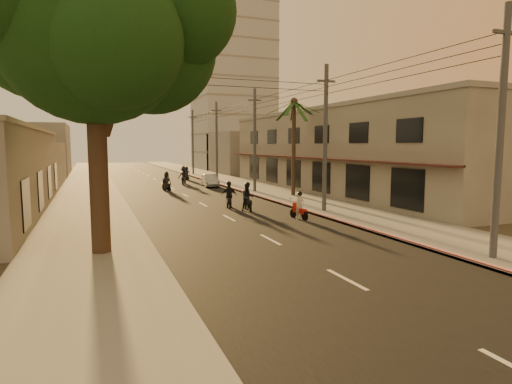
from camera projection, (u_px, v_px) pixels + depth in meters
ground at (290, 250)px, 16.97m from camera, size 160.00×160.00×0.00m
road at (185, 195)px, 35.50m from camera, size 10.00×140.00×0.02m
sidewalk_right at (268, 191)px, 38.20m from camera, size 5.00×140.00×0.12m
sidewalk_left at (88, 199)px, 32.79m from camera, size 5.00×140.00×0.12m
curb_stripe at (265, 198)px, 32.69m from camera, size 0.20×60.00×0.20m
shophouse_row at (343, 151)px, 38.27m from camera, size 8.80×34.20×7.30m
distant_tower at (232, 87)px, 73.08m from camera, size 12.10×12.10×28.00m
broadleaf_tree at (104, 27)px, 15.65m from camera, size 9.60×8.70×12.10m
palm_tree at (294, 107)px, 33.89m from camera, size 5.00×5.00×8.20m
utility_poles at (255, 117)px, 37.02m from camera, size 1.20×48.26×9.00m
filler_right at (243, 153)px, 63.37m from camera, size 8.00×14.00×6.00m
filler_left_near at (19, 164)px, 43.18m from camera, size 8.00×14.00×4.40m
filler_left_far at (38, 150)px, 59.72m from camera, size 8.00×14.00×7.00m
scooter_red at (299, 207)px, 23.97m from camera, size 0.72×1.62×1.59m
scooter_mid_a at (248, 198)px, 27.07m from camera, size 0.99×1.88×1.85m
scooter_mid_b at (229, 196)px, 28.28m from camera, size 1.18×1.80×1.80m
scooter_far_a at (167, 182)px, 38.89m from camera, size 1.07×1.78×1.78m
scooter_far_b at (184, 176)px, 45.04m from camera, size 1.67×1.93×1.99m
parked_car at (210, 181)px, 42.71m from camera, size 2.13×4.07×1.25m
scooter_far_c at (187, 174)px, 50.87m from camera, size 1.02×1.65×1.65m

